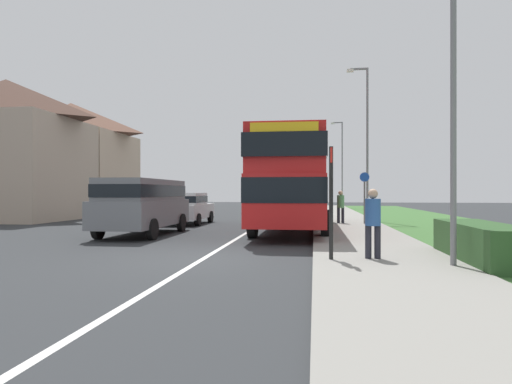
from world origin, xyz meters
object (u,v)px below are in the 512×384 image
street_lamp_near (448,72)px  street_lamp_mid (366,134)px  street_lamp_far (341,159)px  parked_van_grey (144,202)px  bus_stop_sign (331,195)px  parked_car_white (188,207)px  double_decker_bus (293,179)px  pedestrian_at_stop (373,220)px  pedestrian_walking_away (341,205)px  cycle_route_sign (365,196)px

street_lamp_near → street_lamp_mid: (0.03, 14.92, 0.65)m
street_lamp_far → parked_van_grey: bearing=-107.6°
parked_van_grey → bus_stop_sign: size_ratio=2.04×
parked_van_grey → parked_car_white: parked_van_grey is taller
double_decker_bus → pedestrian_at_stop: bearing=-75.1°
street_lamp_mid → pedestrian_walking_away: bearing=-117.7°
parked_car_white → street_lamp_mid: size_ratio=0.50×
street_lamp_far → bus_stop_sign: bearing=-93.7°
double_decker_bus → parked_car_white: (-5.38, 3.29, -1.28)m
pedestrian_at_stop → bus_stop_sign: 1.11m
street_lamp_near → street_lamp_far: bearing=90.2°
cycle_route_sign → bus_stop_sign: bearing=-99.8°
pedestrian_walking_away → street_lamp_mid: street_lamp_mid is taller
cycle_route_sign → street_lamp_far: 22.82m
pedestrian_walking_away → parked_car_white: bearing=179.9°
parked_van_grey → street_lamp_near: size_ratio=0.76×
parked_car_white → street_lamp_mid: bearing=17.2°
pedestrian_at_stop → parked_van_grey: bearing=142.9°
parked_van_grey → street_lamp_mid: bearing=43.2°
pedestrian_walking_away → street_lamp_mid: (1.47, 2.80, 3.70)m
street_lamp_mid → parked_van_grey: bearing=-136.8°
street_lamp_far → pedestrian_at_stop: bearing=-92.2°
pedestrian_at_stop → street_lamp_near: size_ratio=0.24×
parked_car_white → pedestrian_walking_away: (7.50, -0.02, 0.11)m
street_lamp_mid → parked_car_white: bearing=-162.8°
parked_van_grey → bus_stop_sign: 8.95m
parked_van_grey → pedestrian_at_stop: size_ratio=3.17×
parked_car_white → pedestrian_at_stop: bearing=-56.5°
parked_van_grey → pedestrian_at_stop: parked_van_grey is taller
parked_car_white → street_lamp_far: bearing=68.4°
street_lamp_far → pedestrian_walking_away: bearing=-93.4°
bus_stop_sign → street_lamp_near: 3.43m
street_lamp_mid → street_lamp_far: bearing=90.4°
pedestrian_walking_away → bus_stop_sign: size_ratio=0.64×
parked_car_white → cycle_route_sign: bearing=-1.7°
bus_stop_sign → street_lamp_mid: size_ratio=0.32×
pedestrian_walking_away → pedestrian_at_stop: bearing=-89.7°
pedestrian_at_stop → bus_stop_sign: size_ratio=0.64×
cycle_route_sign → street_lamp_far: size_ratio=0.30×
parked_van_grey → bus_stop_sign: (6.67, -5.97, 0.30)m
pedestrian_walking_away → street_lamp_far: 22.69m
double_decker_bus → street_lamp_near: 9.73m
street_lamp_near → bus_stop_sign: bearing=168.0°
street_lamp_near → parked_van_grey: bearing=144.3°
pedestrian_walking_away → street_lamp_near: (1.44, -12.12, 3.05)m
parked_car_white → pedestrian_at_stop: pedestrian_at_stop is taller
parked_van_grey → street_lamp_far: bearing=72.4°
parked_van_grey → parked_car_white: (0.04, 5.68, -0.37)m
parked_car_white → street_lamp_mid: 10.13m
parked_van_grey → pedestrian_walking_away: parked_van_grey is taller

